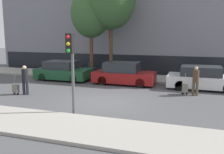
# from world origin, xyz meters

# --- Properties ---
(ground_plane) EXTENTS (80.00, 80.00, 0.00)m
(ground_plane) POSITION_xyz_m (0.00, 0.00, 0.00)
(ground_plane) COLOR #4C4C4F
(sidewalk_near) EXTENTS (28.00, 2.50, 0.12)m
(sidewalk_near) POSITION_xyz_m (0.00, -3.75, 0.06)
(sidewalk_near) COLOR #A39E93
(sidewalk_near) RESTS_ON ground_plane
(sidewalk_far) EXTENTS (28.00, 3.00, 0.12)m
(sidewalk_far) POSITION_xyz_m (0.00, 7.00, 0.06)
(sidewalk_far) COLOR #A39E93
(sidewalk_far) RESTS_ON ground_plane
(parked_car_0) EXTENTS (3.97, 1.86, 1.41)m
(parked_car_0) POSITION_xyz_m (-4.95, 4.66, 0.66)
(parked_car_0) COLOR #194728
(parked_car_0) RESTS_ON ground_plane
(parked_car_1) EXTENTS (4.10, 1.79, 1.48)m
(parked_car_1) POSITION_xyz_m (-0.31, 4.61, 0.68)
(parked_car_1) COLOR maroon
(parked_car_1) RESTS_ON ground_plane
(parked_car_2) EXTENTS (4.26, 1.91, 1.41)m
(parked_car_2) POSITION_xyz_m (4.70, 4.66, 0.66)
(parked_car_2) COLOR silver
(parked_car_2) RESTS_ON ground_plane
(pedestrian_left) EXTENTS (0.34, 0.34, 1.63)m
(pedestrian_left) POSITION_xyz_m (-4.67, 0.02, 0.92)
(pedestrian_left) COLOR #23232D
(pedestrian_left) RESTS_ON ground_plane
(trolley_left) EXTENTS (0.34, 0.29, 1.10)m
(trolley_left) POSITION_xyz_m (-5.20, -0.15, 0.34)
(trolley_left) COLOR slate
(trolley_left) RESTS_ON ground_plane
(pedestrian_right) EXTENTS (0.35, 0.34, 1.61)m
(pedestrian_right) POSITION_xyz_m (4.29, 2.79, 0.91)
(pedestrian_right) COLOR #4C4233
(pedestrian_right) RESTS_ON ground_plane
(trolley_right) EXTENTS (0.34, 0.29, 1.19)m
(trolley_right) POSITION_xyz_m (3.74, 2.89, 0.38)
(trolley_right) COLOR slate
(trolley_right) RESTS_ON ground_plane
(traffic_light) EXTENTS (0.28, 0.47, 3.36)m
(traffic_light) POSITION_xyz_m (-0.53, -2.37, 2.41)
(traffic_light) COLOR #515154
(traffic_light) RESTS_ON ground_plane
(parked_bicycle) EXTENTS (1.77, 0.06, 0.96)m
(parked_bicycle) POSITION_xyz_m (-3.79, 7.10, 0.49)
(parked_bicycle) COLOR black
(parked_bicycle) RESTS_ON sidewalk_far
(bare_tree_down_street) EXTENTS (3.04, 3.04, 6.64)m
(bare_tree_down_street) POSITION_xyz_m (-3.48, 6.59, 4.87)
(bare_tree_down_street) COLOR #4C3826
(bare_tree_down_street) RESTS_ON sidewalk_far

